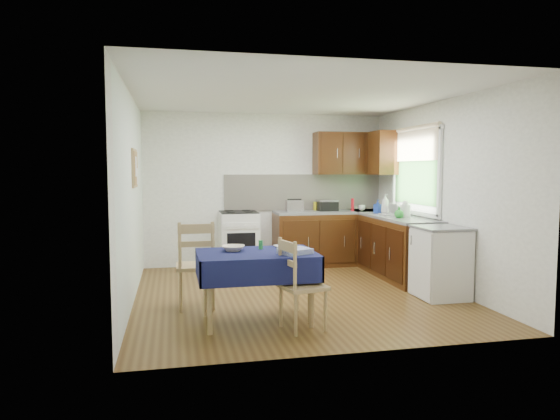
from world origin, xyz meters
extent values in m
plane|color=#4E3315|center=(0.00, 0.00, 0.00)|extent=(4.20, 4.20, 0.00)
cube|color=silver|center=(0.00, 0.00, 2.50)|extent=(4.00, 4.20, 0.02)
cube|color=silver|center=(0.00, 2.10, 1.25)|extent=(4.00, 0.02, 2.50)
cube|color=silver|center=(0.00, -2.10, 1.25)|extent=(4.00, 0.02, 2.50)
cube|color=white|center=(-2.00, 0.00, 1.25)|extent=(0.02, 4.20, 2.50)
cube|color=silver|center=(2.00, 0.00, 1.25)|extent=(0.02, 4.20, 2.50)
cube|color=#381A09|center=(1.05, 1.80, 0.43)|extent=(1.90, 0.60, 0.86)
cube|color=#381A09|center=(1.70, 0.65, 0.43)|extent=(0.60, 1.70, 0.86)
cube|color=slate|center=(1.05, 1.80, 0.88)|extent=(1.90, 0.60, 0.04)
cube|color=slate|center=(1.70, 0.65, 0.88)|extent=(0.60, 1.70, 0.04)
cube|color=slate|center=(1.70, 1.80, 0.88)|extent=(0.60, 0.60, 0.04)
cube|color=beige|center=(0.65, 2.08, 1.20)|extent=(2.70, 0.02, 0.60)
cube|color=#381A09|center=(1.40, 1.93, 1.85)|extent=(1.20, 0.35, 0.70)
cube|color=#381A09|center=(1.82, 1.50, 1.85)|extent=(0.35, 0.50, 0.70)
cube|color=white|center=(-0.50, 1.80, 0.45)|extent=(0.60, 0.60, 0.90)
cube|color=black|center=(-0.50, 1.80, 0.91)|extent=(0.58, 0.58, 0.02)
cube|color=black|center=(-0.50, 1.50, 0.45)|extent=(0.44, 0.01, 0.32)
cube|color=#2D5C26|center=(1.99, 0.70, 1.50)|extent=(0.01, 1.40, 0.85)
cube|color=white|center=(1.97, 0.70, 2.15)|extent=(0.04, 1.48, 0.06)
cube|color=white|center=(1.97, 0.70, 0.95)|extent=(0.04, 1.48, 0.06)
cube|color=beige|center=(1.96, 0.70, 1.93)|extent=(0.02, 1.36, 0.44)
cube|color=white|center=(1.70, -0.55, 0.42)|extent=(0.55, 0.58, 0.85)
cube|color=slate|center=(1.70, -0.55, 0.87)|extent=(0.58, 0.60, 0.03)
cube|color=#A58352|center=(-1.98, 0.30, 1.60)|extent=(0.02, 0.62, 0.47)
cube|color=olive|center=(-1.96, 0.30, 1.60)|extent=(0.01, 0.56, 0.41)
cube|color=white|center=(-1.95, 0.22, 1.62)|extent=(0.00, 0.18, 0.24)
cube|color=white|center=(-1.95, 0.42, 1.50)|extent=(0.00, 0.15, 0.20)
cube|color=#0F153F|center=(-0.69, -1.04, 0.72)|extent=(1.17, 0.78, 0.03)
cube|color=#0F153F|center=(-0.69, -1.44, 0.60)|extent=(1.21, 0.02, 0.26)
cube|color=#0F153F|center=(-0.69, -0.64, 0.60)|extent=(1.21, 0.02, 0.26)
cube|color=#0F153F|center=(-1.28, -1.04, 0.60)|extent=(0.02, 0.82, 0.26)
cube|color=#0F153F|center=(-0.09, -1.04, 0.60)|extent=(0.02, 0.82, 0.26)
cylinder|color=#A58352|center=(-1.19, -1.35, 0.35)|extent=(0.05, 0.05, 0.70)
cylinder|color=#A58352|center=(-0.18, -1.35, 0.35)|extent=(0.05, 0.05, 0.70)
cylinder|color=#A58352|center=(-1.19, -0.73, 0.35)|extent=(0.05, 0.05, 0.70)
cylinder|color=#A58352|center=(-0.18, -0.73, 0.35)|extent=(0.05, 0.05, 0.70)
cube|color=#A58352|center=(-1.27, -0.34, 0.48)|extent=(0.45, 0.45, 0.04)
cube|color=#A58352|center=(-1.28, -0.53, 0.85)|extent=(0.40, 0.04, 0.32)
cylinder|color=#A58352|center=(-1.09, -0.16, 0.24)|extent=(0.04, 0.04, 0.48)
cylinder|color=#A58352|center=(-1.45, -0.16, 0.24)|extent=(0.04, 0.04, 0.48)
cylinder|color=#A58352|center=(-1.10, -0.52, 0.24)|extent=(0.04, 0.04, 0.48)
cylinder|color=#A58352|center=(-1.46, -0.52, 0.24)|extent=(0.04, 0.04, 0.48)
cube|color=#A58352|center=(-0.28, -1.38, 0.43)|extent=(0.48, 0.48, 0.04)
cube|color=#A58352|center=(-0.45, -1.42, 0.77)|extent=(0.11, 0.36, 0.29)
cylinder|color=#A58352|center=(-0.08, -1.51, 0.22)|extent=(0.03, 0.03, 0.43)
cylinder|color=#A58352|center=(-0.16, -1.19, 0.22)|extent=(0.03, 0.03, 0.43)
cylinder|color=#A58352|center=(-0.40, -1.58, 0.22)|extent=(0.03, 0.03, 0.43)
cylinder|color=#A58352|center=(-0.47, -1.26, 0.22)|extent=(0.03, 0.03, 0.43)
cube|color=#B3B3B8|center=(0.40, 1.75, 1.00)|extent=(0.27, 0.17, 0.19)
cube|color=black|center=(0.40, 1.75, 1.10)|extent=(0.23, 0.02, 0.02)
cube|color=black|center=(0.98, 1.83, 0.97)|extent=(0.32, 0.28, 0.15)
cube|color=#B3B3B8|center=(0.98, 1.83, 1.07)|extent=(0.32, 0.28, 0.03)
cylinder|color=red|center=(1.38, 1.70, 1.00)|extent=(0.05, 0.05, 0.21)
cube|color=yellow|center=(0.85, 1.96, 0.97)|extent=(0.12, 0.09, 0.14)
cube|color=#97979C|center=(1.72, 0.85, 0.91)|extent=(0.38, 0.29, 0.02)
cylinder|color=white|center=(1.72, 0.85, 0.99)|extent=(0.05, 0.18, 0.18)
cylinder|color=white|center=(1.72, 0.49, 0.99)|extent=(0.14, 0.14, 0.18)
sphere|color=white|center=(1.72, 0.49, 1.10)|extent=(0.09, 0.09, 0.09)
imported|color=white|center=(1.56, 1.74, 0.95)|extent=(0.15, 0.15, 0.09)
imported|color=white|center=(1.69, 1.10, 1.05)|extent=(0.14, 0.14, 0.31)
imported|color=#1B389E|center=(1.61, 1.20, 1.01)|extent=(0.13, 0.13, 0.21)
imported|color=#278F2E|center=(1.59, 0.41, 0.98)|extent=(0.13, 0.13, 0.16)
imported|color=#F5E3C8|center=(-0.91, -0.91, 0.76)|extent=(0.29, 0.29, 0.06)
imported|color=white|center=(-0.42, -0.80, 0.74)|extent=(0.19, 0.24, 0.02)
cylinder|color=#278F3B|center=(-0.61, -0.85, 0.78)|extent=(0.05, 0.05, 0.10)
cube|color=#293C99|center=(-0.32, -1.21, 0.76)|extent=(0.37, 0.33, 0.05)
camera|label=1|loc=(-1.52, -6.07, 1.59)|focal=32.00mm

